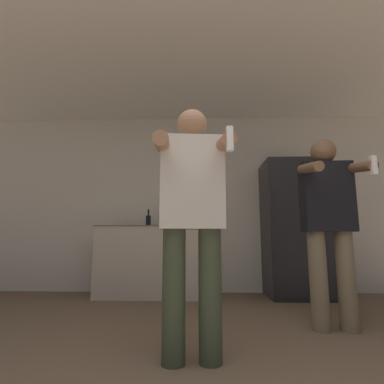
# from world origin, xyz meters

# --- Properties ---
(wall_back) EXTENTS (7.00, 0.06, 2.55)m
(wall_back) POSITION_xyz_m (0.00, 3.42, 1.27)
(wall_back) COLOR beige
(wall_back) RESTS_ON ground_plane
(ceiling_slab) EXTENTS (7.00, 3.91, 0.05)m
(ceiling_slab) POSITION_xyz_m (0.00, 1.69, 2.57)
(ceiling_slab) COLOR silver
(ceiling_slab) RESTS_ON wall_back
(refrigerator) EXTENTS (0.75, 0.70, 1.76)m
(refrigerator) POSITION_xyz_m (1.21, 3.05, 0.88)
(refrigerator) COLOR #262628
(refrigerator) RESTS_ON ground_plane
(counter) EXTENTS (1.38, 0.65, 0.90)m
(counter) POSITION_xyz_m (-0.66, 3.08, 0.45)
(counter) COLOR #BCB29E
(counter) RESTS_ON ground_plane
(bottle_short_whiskey) EXTENTS (0.06, 0.06, 0.30)m
(bottle_short_whiskey) POSITION_xyz_m (-0.48, 3.10, 1.02)
(bottle_short_whiskey) COLOR black
(bottle_short_whiskey) RESTS_ON counter
(bottle_dark_rum) EXTENTS (0.07, 0.07, 0.30)m
(bottle_dark_rum) POSITION_xyz_m (-0.27, 3.10, 1.01)
(bottle_dark_rum) COLOR black
(bottle_dark_rum) RESTS_ON counter
(bottle_brown_liquor) EXTENTS (0.07, 0.07, 0.25)m
(bottle_brown_liquor) POSITION_xyz_m (-0.72, 3.10, 0.99)
(bottle_brown_liquor) COLOR black
(bottle_brown_liquor) RESTS_ON counter
(person_woman_foreground) EXTENTS (0.50, 0.46, 1.58)m
(person_woman_foreground) POSITION_xyz_m (-0.05, 0.94, 0.90)
(person_woman_foreground) COLOR #38422D
(person_woman_foreground) RESTS_ON ground_plane
(person_man_side) EXTENTS (0.48, 0.54, 1.60)m
(person_man_side) POSITION_xyz_m (1.08, 1.62, 0.90)
(person_man_side) COLOR #75664C
(person_man_side) RESTS_ON ground_plane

